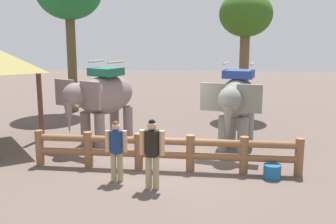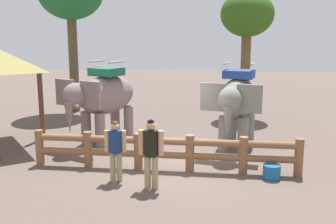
# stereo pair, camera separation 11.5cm
# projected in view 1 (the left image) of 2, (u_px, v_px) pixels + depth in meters

# --- Properties ---
(ground_plane) EXTENTS (60.00, 60.00, 0.00)m
(ground_plane) POSITION_uv_depth(u_px,v_px,m) (165.00, 167.00, 11.73)
(ground_plane) COLOR brown
(log_fence) EXTENTS (7.64, 0.61, 1.05)m
(log_fence) POSITION_uv_depth(u_px,v_px,m) (164.00, 150.00, 11.36)
(log_fence) COLOR brown
(log_fence) RESTS_ON ground
(elephant_near_left) EXTENTS (2.67, 3.38, 2.89)m
(elephant_near_left) POSITION_uv_depth(u_px,v_px,m) (103.00, 97.00, 14.11)
(elephant_near_left) COLOR slate
(elephant_near_left) RESTS_ON ground
(elephant_center) EXTENTS (2.18, 3.42, 2.86)m
(elephant_center) POSITION_uv_depth(u_px,v_px,m) (237.00, 100.00, 13.52)
(elephant_center) COLOR gray
(elephant_center) RESTS_ON ground
(tourist_woman_in_black) EXTENTS (0.57, 0.33, 1.62)m
(tourist_woman_in_black) POSITION_uv_depth(u_px,v_px,m) (116.00, 147.00, 10.44)
(tourist_woman_in_black) COLOR tan
(tourist_woman_in_black) RESTS_ON ground
(tourist_man_in_blue) EXTENTS (0.63, 0.37, 1.78)m
(tourist_man_in_blue) POSITION_uv_depth(u_px,v_px,m) (152.00, 149.00, 9.92)
(tourist_man_in_blue) COLOR tan
(tourist_man_in_blue) RESTS_ON ground
(tree_far_left) EXTENTS (2.41, 2.41, 5.70)m
(tree_far_left) POSITION_uv_depth(u_px,v_px,m) (246.00, 18.00, 18.19)
(tree_far_left) COLOR brown
(tree_far_left) RESTS_ON ground
(feed_bucket) EXTENTS (0.47, 0.47, 0.38)m
(feed_bucket) POSITION_uv_depth(u_px,v_px,m) (272.00, 171.00, 10.78)
(feed_bucket) COLOR #19598C
(feed_bucket) RESTS_ON ground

